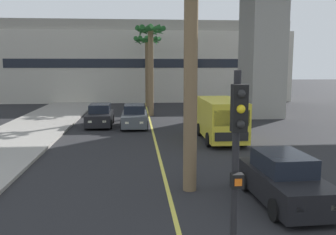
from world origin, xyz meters
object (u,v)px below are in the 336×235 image
(palm_tree_mid_median, at_px, (147,51))
(car_queue_front, at_px, (284,180))
(palm_tree_far_median, at_px, (190,11))
(car_queue_second, at_px, (134,117))
(car_queue_third, at_px, (100,116))
(palm_tree_near_median, at_px, (151,46))
(delivery_van, at_px, (221,118))
(traffic_light_median_near, at_px, (237,161))

(palm_tree_mid_median, bearing_deg, car_queue_front, -83.06)
(palm_tree_far_median, bearing_deg, car_queue_second, 98.20)
(car_queue_third, height_order, palm_tree_near_median, palm_tree_near_median)
(car_queue_front, bearing_deg, palm_tree_mid_median, 96.94)
(car_queue_front, distance_m, delivery_van, 9.63)
(car_queue_front, bearing_deg, delivery_van, 88.67)
(palm_tree_mid_median, distance_m, palm_tree_far_median, 26.27)
(car_queue_front, bearing_deg, traffic_light_median_near, -120.50)
(palm_tree_near_median, height_order, palm_tree_mid_median, palm_tree_near_median)
(traffic_light_median_near, distance_m, palm_tree_near_median, 25.65)
(delivery_van, distance_m, palm_tree_near_median, 12.32)
(car_queue_second, relative_size, palm_tree_mid_median, 0.56)
(car_queue_second, relative_size, car_queue_third, 1.00)
(palm_tree_mid_median, bearing_deg, palm_tree_far_median, -88.70)
(traffic_light_median_near, bearing_deg, car_queue_second, 95.11)
(car_queue_second, xyz_separation_m, traffic_light_median_near, (1.76, -19.67, 1.99))
(delivery_van, bearing_deg, car_queue_front, -91.33)
(delivery_van, height_order, traffic_light_median_near, traffic_light_median_near)
(car_queue_third, xyz_separation_m, palm_tree_near_median, (3.82, 5.12, 5.17))
(car_queue_third, bearing_deg, delivery_van, -38.03)
(car_queue_front, relative_size, delivery_van, 0.79)
(traffic_light_median_near, bearing_deg, palm_tree_far_median, 88.65)
(delivery_van, distance_m, palm_tree_mid_median, 18.97)
(car_queue_front, distance_m, palm_tree_far_median, 6.14)
(car_queue_front, xyz_separation_m, traffic_light_median_near, (-2.93, -4.97, 1.99))
(car_queue_third, height_order, palm_tree_mid_median, palm_tree_mid_median)
(traffic_light_median_near, xyz_separation_m, palm_tree_near_median, (-0.38, 25.45, 3.17))
(palm_tree_mid_median, bearing_deg, palm_tree_near_median, -89.48)
(car_queue_second, height_order, car_queue_third, same)
(palm_tree_near_median, bearing_deg, palm_tree_far_median, -88.41)
(delivery_van, xyz_separation_m, traffic_light_median_near, (-3.15, -14.58, 1.43))
(car_queue_third, relative_size, palm_tree_far_median, 0.51)
(car_queue_second, relative_size, delivery_van, 0.78)
(car_queue_third, distance_m, palm_tree_far_median, 15.52)
(car_queue_front, xyz_separation_m, car_queue_second, (-4.69, 14.70, 0.00))
(delivery_van, height_order, palm_tree_mid_median, palm_tree_mid_median)
(car_queue_front, xyz_separation_m, palm_tree_far_median, (-2.78, 1.43, 5.29))
(delivery_van, relative_size, traffic_light_median_near, 1.26)
(car_queue_front, bearing_deg, palm_tree_near_median, 99.17)
(palm_tree_far_median, bearing_deg, car_queue_front, -27.24)
(car_queue_front, relative_size, palm_tree_mid_median, 0.57)
(traffic_light_median_near, bearing_deg, car_queue_third, 101.66)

